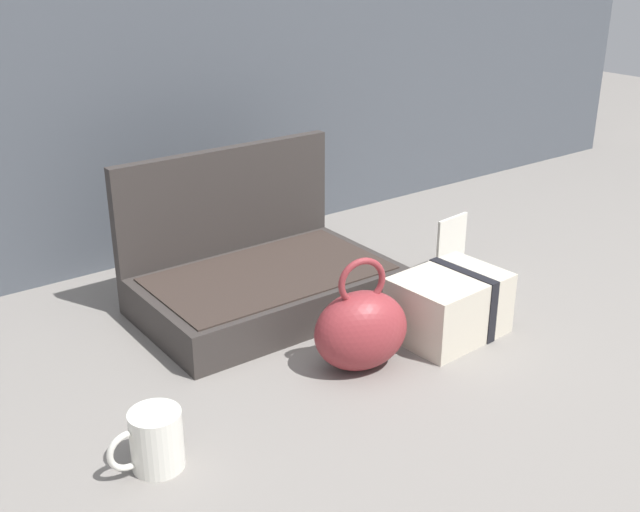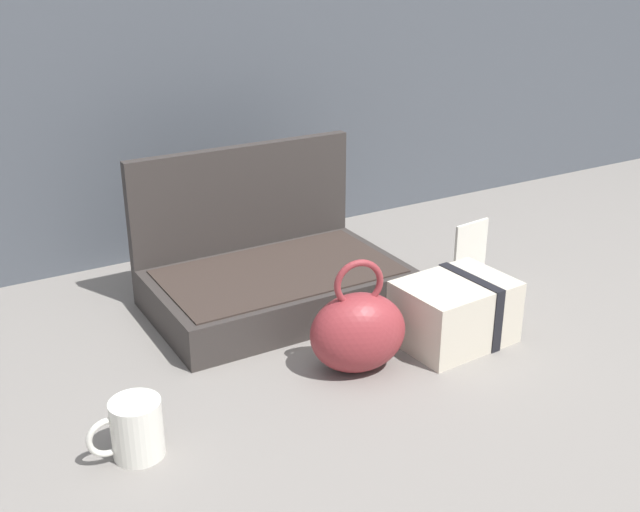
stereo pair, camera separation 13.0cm
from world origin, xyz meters
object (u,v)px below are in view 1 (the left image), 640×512
object	(u,v)px
info_card_left	(451,246)
cream_toiletry_bag	(450,305)
open_suitcase	(259,274)
teal_pouch_handbag	(361,329)
coffee_mug	(155,440)

from	to	relation	value
info_card_left	cream_toiletry_bag	bearing A→B (deg)	-142.21
open_suitcase	cream_toiletry_bag	size ratio (longest dim) A/B	2.32
open_suitcase	cream_toiletry_bag	xyz separation A→B (m)	(0.22, -0.31, -0.01)
teal_pouch_handbag	coffee_mug	distance (m)	0.40
open_suitcase	cream_toiletry_bag	world-z (taller)	open_suitcase
open_suitcase	coffee_mug	world-z (taller)	open_suitcase
cream_toiletry_bag	info_card_left	xyz separation A→B (m)	(0.19, 0.19, 0.01)
cream_toiletry_bag	info_card_left	world-z (taller)	info_card_left
teal_pouch_handbag	open_suitcase	bearing A→B (deg)	91.60
teal_pouch_handbag	cream_toiletry_bag	xyz separation A→B (m)	(0.21, -0.00, -0.01)
coffee_mug	info_card_left	xyz separation A→B (m)	(0.80, 0.23, 0.02)
teal_pouch_handbag	info_card_left	distance (m)	0.44
open_suitcase	info_card_left	bearing A→B (deg)	-16.16
open_suitcase	info_card_left	distance (m)	0.43
open_suitcase	coffee_mug	bearing A→B (deg)	-138.24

